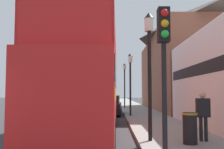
# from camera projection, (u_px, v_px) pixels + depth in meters

# --- Properties ---
(ground_plane) EXTENTS (144.00, 144.00, 0.00)m
(ground_plane) POSITION_uv_depth(u_px,v_px,m) (68.00, 110.00, 25.99)
(ground_plane) COLOR #333335
(sidewalk) EXTENTS (3.07, 108.00, 0.14)m
(sidewalk) POSITION_uv_depth(u_px,v_px,m) (140.00, 112.00, 22.96)
(sidewalk) COLOR gray
(sidewalk) RESTS_ON ground_plane
(brick_terrace_rear) EXTENTS (6.00, 18.07, 9.93)m
(brick_terrace_rear) POSITION_uv_depth(u_px,v_px,m) (180.00, 62.00, 26.91)
(brick_terrace_rear) COLOR #935642
(brick_terrace_rear) RESTS_ON ground_plane
(tour_bus) EXTENTS (2.69, 10.92, 4.19)m
(tour_bus) POSITION_uv_depth(u_px,v_px,m) (87.00, 90.00, 11.58)
(tour_bus) COLOR red
(tour_bus) RESTS_ON ground_plane
(parked_car_ahead_of_bus) EXTENTS (2.05, 4.09, 1.54)m
(parked_car_ahead_of_bus) POSITION_uv_depth(u_px,v_px,m) (109.00, 106.00, 20.18)
(parked_car_ahead_of_bus) COLOR black
(parked_car_ahead_of_bus) RESTS_ON ground_plane
(pedestrian_second) EXTENTS (0.43, 0.23, 1.63)m
(pedestrian_second) POSITION_uv_depth(u_px,v_px,m) (203.00, 111.00, 8.69)
(pedestrian_second) COLOR #232328
(pedestrian_second) RESTS_ON sidewalk
(traffic_signal) EXTENTS (0.28, 0.42, 3.67)m
(traffic_signal) POSITION_uv_depth(u_px,v_px,m) (164.00, 47.00, 6.35)
(traffic_signal) COLOR black
(traffic_signal) RESTS_ON sidewalk
(lamp_post_nearest) EXTENTS (0.35, 0.35, 4.37)m
(lamp_post_nearest) POSITION_uv_depth(u_px,v_px,m) (149.00, 50.00, 8.94)
(lamp_post_nearest) COLOR black
(lamp_post_nearest) RESTS_ON sidewalk
(lamp_post_second) EXTENTS (0.35, 0.35, 4.42)m
(lamp_post_second) POSITION_uv_depth(u_px,v_px,m) (130.00, 72.00, 18.59)
(lamp_post_second) COLOR black
(lamp_post_second) RESTS_ON sidewalk
(lamp_post_third) EXTENTS (0.35, 0.35, 4.81)m
(lamp_post_third) POSITION_uv_depth(u_px,v_px,m) (125.00, 77.00, 28.25)
(lamp_post_third) COLOR black
(lamp_post_third) RESTS_ON sidewalk
(litter_bin) EXTENTS (0.48, 0.48, 0.98)m
(litter_bin) POSITION_uv_depth(u_px,v_px,m) (190.00, 127.00, 8.16)
(litter_bin) COLOR black
(litter_bin) RESTS_ON sidewalk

